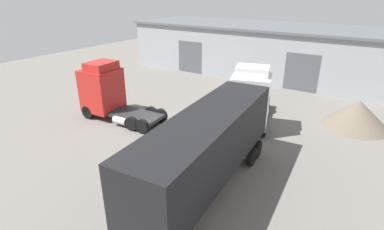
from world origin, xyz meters
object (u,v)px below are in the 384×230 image
Objects in this scene: container_trailer_yellow at (208,144)px; gravel_pile at (357,114)px; tractor_unit_red at (107,92)px; tractor_unit_white at (251,99)px.

container_trailer_yellow is 2.38× the size of gravel_pile.
container_trailer_yellow is 11.80m from tractor_unit_red.
tractor_unit_white reaches higher than gravel_pile.
tractor_unit_white is at bearing -161.62° from tractor_unit_red.
tractor_unit_red reaches higher than gravel_pile.
tractor_unit_red is at bearing -152.34° from gravel_pile.
tractor_unit_red is (-9.83, -4.08, -0.12)m from tractor_unit_white.
gravel_pile is (16.10, 8.44, -1.01)m from tractor_unit_red.
container_trailer_yellow is 1.65× the size of tractor_unit_red.
gravel_pile is (6.27, 4.36, -1.13)m from tractor_unit_white.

